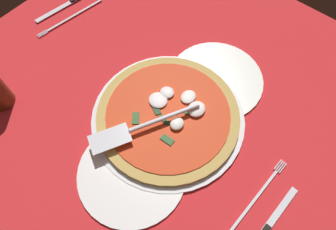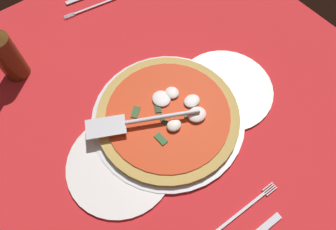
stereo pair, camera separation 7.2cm
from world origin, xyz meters
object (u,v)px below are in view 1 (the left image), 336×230
object	(u,v)px
dinner_plate_right	(216,80)
pizza_server	(141,127)
pizza	(168,115)
place_setting_near	(262,212)
dinner_plate_left	(132,173)
place_setting_far	(71,10)

from	to	relation	value
dinner_plate_right	pizza_server	xyz separation A→B (cm)	(-23.68, 4.16, 4.01)
pizza	place_setting_near	xyz separation A→B (cm)	(-4.28, -29.22, -1.65)
dinner_plate_left	dinner_plate_right	distance (cm)	32.18
pizza_server	place_setting_near	bearing A→B (deg)	122.64
pizza_server	dinner_plate_right	bearing A→B (deg)	-162.68
pizza	pizza_server	size ratio (longest dim) A/B	1.39
pizza	pizza_server	bearing A→B (deg)	164.92
dinner_plate_right	place_setting_near	xyz separation A→B (cm)	(-20.76, -27.00, -0.15)
place_setting_near	pizza	bearing A→B (deg)	84.03
place_setting_far	pizza_server	bearing A→B (deg)	77.99
dinner_plate_left	pizza	xyz separation A→B (cm)	(15.70, 2.69, 1.50)
dinner_plate_left	pizza	distance (cm)	16.00
dinner_plate_left	pizza	size ratio (longest dim) A/B	0.71
pizza	dinner_plate_left	bearing A→B (deg)	-170.28
dinner_plate_right	place_setting_far	xyz separation A→B (cm)	(-7.51, 47.96, -0.14)
pizza	place_setting_far	bearing A→B (deg)	78.90
place_setting_near	place_setting_far	distance (cm)	76.12
dinner_plate_right	place_setting_far	distance (cm)	48.55
dinner_plate_right	place_setting_near	size ratio (longest dim) A/B	1.08
pizza	dinner_plate_right	bearing A→B (deg)	-7.68
pizza	place_setting_near	bearing A→B (deg)	-98.33
pizza_server	place_setting_far	bearing A→B (deg)	-82.98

